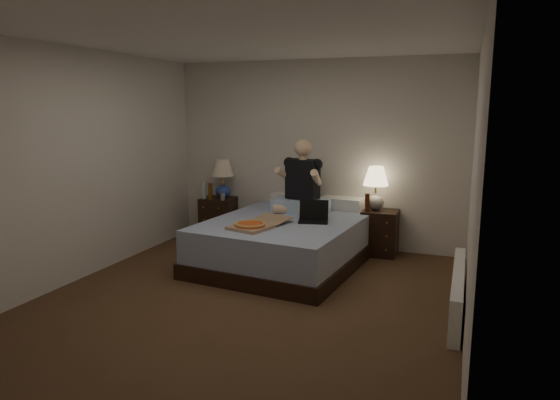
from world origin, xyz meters
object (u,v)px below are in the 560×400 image
at_px(bed, 288,240).
at_px(water_bottle, 204,190).
at_px(beer_bottle_right, 367,202).
at_px(nightstand_right, 380,233).
at_px(person, 301,176).
at_px(beer_bottle_left, 210,191).
at_px(laptop, 313,212).
at_px(lamp_left, 223,179).
at_px(lamp_right, 376,188).
at_px(nightstand_left, 219,218).
at_px(soda_can, 223,197).
at_px(pizza_box, 250,225).
at_px(radiator, 457,291).

height_order(bed, water_bottle, water_bottle).
bearing_deg(water_bottle, beer_bottle_right, 0.38).
distance_m(nightstand_right, person, 1.25).
distance_m(beer_bottle_left, laptop, 1.84).
height_order(beer_bottle_right, person, person).
xyz_separation_m(lamp_left, lamp_right, (2.17, 0.01, -0.02)).
bearing_deg(nightstand_right, lamp_left, 178.90).
distance_m(nightstand_left, beer_bottle_right, 2.20).
bearing_deg(lamp_right, soda_can, -175.55).
height_order(laptop, pizza_box, laptop).
bearing_deg(person, nightstand_left, 175.85).
relative_size(nightstand_right, laptop, 1.70).
bearing_deg(laptop, beer_bottle_left, 145.18).
bearing_deg(nightstand_right, person, -162.93).
height_order(nightstand_left, beer_bottle_left, beer_bottle_left).
distance_m(soda_can, laptop, 1.66).
xyz_separation_m(nightstand_left, lamp_left, (0.07, 0.02, 0.58)).
xyz_separation_m(lamp_left, laptop, (1.60, -0.82, -0.21)).
xyz_separation_m(bed, soda_can, (-1.18, 0.59, 0.37)).
bearing_deg(nightstand_left, lamp_right, -4.91).
xyz_separation_m(bed, water_bottle, (-1.49, 0.61, 0.45)).
xyz_separation_m(nightstand_left, person, (1.35, -0.31, 0.72)).
xyz_separation_m(bed, beer_bottle_left, (-1.38, 0.59, 0.44)).
xyz_separation_m(soda_can, person, (1.20, -0.17, 0.37)).
distance_m(lamp_right, soda_can, 2.11).
distance_m(water_bottle, radiator, 3.80).
bearing_deg(radiator, pizza_box, 174.18).
distance_m(lamp_left, soda_can, 0.29).
xyz_separation_m(soda_can, pizza_box, (0.97, -1.23, -0.06)).
distance_m(lamp_left, lamp_right, 2.17).
distance_m(lamp_right, beer_bottle_right, 0.22).
bearing_deg(beer_bottle_right, laptop, -125.12).
distance_m(water_bottle, laptop, 1.96).
bearing_deg(person, beer_bottle_left, -178.27).
bearing_deg(lamp_right, bed, -140.57).
height_order(nightstand_left, lamp_left, lamp_left).
height_order(nightstand_right, radiator, nightstand_right).
xyz_separation_m(nightstand_right, person, (-0.97, -0.31, 0.73)).
xyz_separation_m(lamp_left, pizza_box, (1.04, -1.39, -0.29)).
relative_size(nightstand_right, person, 0.62).
bearing_deg(bed, nightstand_right, 42.21).
xyz_separation_m(lamp_left, beer_bottle_right, (2.09, -0.12, -0.18)).
bearing_deg(nightstand_left, beer_bottle_left, -114.73).
bearing_deg(beer_bottle_right, radiator, -52.56).
relative_size(beer_bottle_right, person, 0.25).
bearing_deg(radiator, nightstand_left, 154.23).
bearing_deg(nightstand_right, lamp_right, 164.17).
bearing_deg(beer_bottle_right, lamp_left, 176.70).
relative_size(nightstand_left, beer_bottle_right, 2.59).
distance_m(nightstand_left, beer_bottle_left, 0.44).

